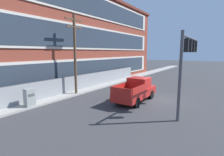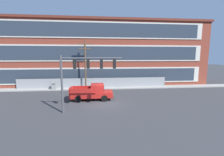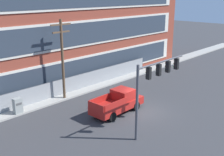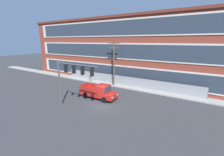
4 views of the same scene
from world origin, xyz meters
TOP-DOWN VIEW (x-y plane):
  - ground_plane at (0.00, 0.00)m, footprint 160.00×160.00m
  - sidewalk_building_side at (0.00, 8.24)m, footprint 80.00×2.00m
  - brick_mill_building at (-2.73, 13.39)m, footprint 45.83×8.89m
  - chain_link_fence at (-1.56, 8.61)m, footprint 25.67×0.06m
  - traffic_signal_mast at (-2.31, -2.72)m, footprint 5.92×0.43m
  - pickup_truck_red at (-1.63, 1.51)m, footprint 5.37×2.04m
  - utility_pole_near_corner at (-2.91, 7.63)m, footprint 2.27×0.26m
  - electrical_cabinet at (-8.03, 7.55)m, footprint 0.73×0.53m

SIDE VIEW (x-z plane):
  - ground_plane at x=0.00m, z-range 0.00..0.00m
  - sidewalk_building_side at x=0.00m, z-range 0.00..0.16m
  - electrical_cabinet at x=-8.03m, z-range 0.00..1.55m
  - chain_link_fence at x=-1.56m, z-range 0.02..1.82m
  - pickup_truck_red at x=-1.63m, z-range -0.06..1.97m
  - traffic_signal_mast at x=-2.31m, z-range 1.41..7.04m
  - utility_pole_near_corner at x=-2.91m, z-range 0.42..8.37m
  - brick_mill_building at x=-2.73m, z-range 0.01..12.13m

